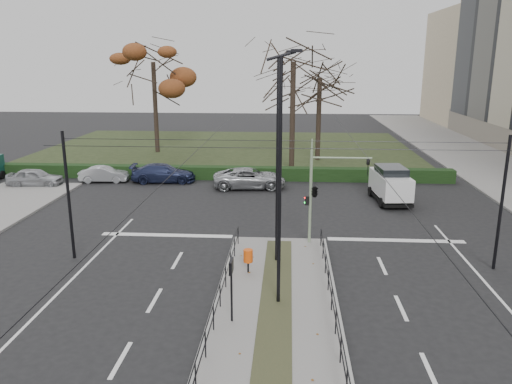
% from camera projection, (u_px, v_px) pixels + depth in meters
% --- Properties ---
extents(ground, '(140.00, 140.00, 0.00)m').
position_uv_depth(ground, '(277.00, 282.00, 20.93)').
color(ground, black).
rests_on(ground, ground).
extents(median_island, '(4.40, 15.00, 0.14)m').
position_uv_depth(median_island, '(275.00, 309.00, 18.50)').
color(median_island, slate).
rests_on(median_island, ground).
extents(sidewalk_east, '(8.00, 90.00, 0.14)m').
position_uv_depth(sidewalk_east, '(503.00, 173.00, 41.00)').
color(sidewalk_east, slate).
rests_on(sidewalk_east, ground).
extents(park, '(38.00, 26.00, 0.10)m').
position_uv_depth(park, '(228.00, 149.00, 52.19)').
color(park, black).
rests_on(park, ground).
extents(hedge, '(38.00, 1.00, 1.00)m').
position_uv_depth(hedge, '(207.00, 173.00, 39.14)').
color(hedge, black).
rests_on(hedge, ground).
extents(median_railing, '(4.14, 13.24, 0.92)m').
position_uv_depth(median_railing, '(276.00, 287.00, 18.18)').
color(median_railing, black).
rests_on(median_railing, median_island).
extents(catenary, '(20.00, 34.00, 6.00)m').
position_uv_depth(catenary, '(279.00, 193.00, 21.63)').
color(catenary, black).
rests_on(catenary, ground).
extents(traffic_light, '(3.19, 1.83, 4.69)m').
position_uv_depth(traffic_light, '(316.00, 190.00, 24.43)').
color(traffic_light, gray).
rests_on(traffic_light, median_island).
extents(litter_bin, '(0.40, 0.40, 1.03)m').
position_uv_depth(litter_bin, '(248.00, 256.00, 21.35)').
color(litter_bin, black).
rests_on(litter_bin, median_island).
extents(info_panel, '(0.13, 0.60, 2.29)m').
position_uv_depth(info_panel, '(231.00, 273.00, 17.04)').
color(info_panel, black).
rests_on(info_panel, median_island).
extents(streetlamp_median_near, '(0.77, 0.16, 9.22)m').
position_uv_depth(streetlamp_median_near, '(280.00, 181.00, 17.71)').
color(streetlamp_median_near, black).
rests_on(streetlamp_median_near, median_island).
extents(streetlamp_median_far, '(0.77, 0.16, 9.26)m').
position_uv_depth(streetlamp_median_far, '(278.00, 159.00, 21.63)').
color(streetlamp_median_far, black).
rests_on(streetlamp_median_far, median_island).
extents(parked_car_first, '(4.09, 1.90, 1.36)m').
position_uv_depth(parked_car_first, '(35.00, 177.00, 36.72)').
color(parked_car_first, '#93969A').
rests_on(parked_car_first, ground).
extents(parked_car_second, '(3.76, 1.65, 1.20)m').
position_uv_depth(parked_car_second, '(104.00, 174.00, 38.11)').
color(parked_car_second, '#93969A').
rests_on(parked_car_second, ground).
extents(parked_car_third, '(4.99, 2.38, 1.40)m').
position_uv_depth(parked_car_third, '(163.00, 173.00, 38.04)').
color(parked_car_third, '#1D2444').
rests_on(parked_car_third, ground).
extents(parked_car_fourth, '(5.47, 2.92, 1.46)m').
position_uv_depth(parked_car_fourth, '(250.00, 178.00, 36.26)').
color(parked_car_fourth, '#93969A').
rests_on(parked_car_fourth, ground).
extents(white_van, '(2.32, 4.52, 2.36)m').
position_uv_depth(white_van, '(390.00, 183.00, 32.57)').
color(white_van, silver).
rests_on(white_van, ground).
extents(rust_tree, '(8.45, 8.45, 11.58)m').
position_uv_depth(rust_tree, '(153.00, 62.00, 48.21)').
color(rust_tree, black).
rests_on(rust_tree, park).
extents(bare_tree_center, '(7.18, 7.18, 9.90)m').
position_uv_depth(bare_tree_center, '(320.00, 84.00, 44.74)').
color(bare_tree_center, black).
rests_on(bare_tree_center, park).
extents(bare_tree_near, '(7.16, 7.16, 11.76)m').
position_uv_depth(bare_tree_near, '(293.00, 70.00, 40.42)').
color(bare_tree_near, black).
rests_on(bare_tree_near, park).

